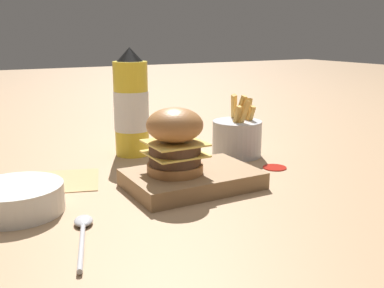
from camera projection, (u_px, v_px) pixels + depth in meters
name	position (u px, v px, depth m)	size (l,w,h in m)	color
ground_plane	(217.00, 188.00, 0.81)	(6.00, 6.00, 0.00)	#9E7A56
serving_board	(192.00, 179.00, 0.81)	(0.23, 0.16, 0.03)	olive
burger	(175.00, 140.00, 0.78)	(0.10, 0.10, 0.12)	#9E6638
ketchup_bottle	(131.00, 107.00, 1.00)	(0.08, 0.08, 0.24)	yellow
fries_basket	(237.00, 137.00, 1.01)	(0.11, 0.11, 0.14)	#B7B7BC
side_bowl	(17.00, 198.00, 0.69)	(0.14, 0.14, 0.04)	silver
spoon	(83.00, 229.00, 0.62)	(0.07, 0.16, 0.01)	#B2B2B7
ketchup_puddle	(275.00, 167.00, 0.93)	(0.05, 0.05, 0.00)	#B21E14
parchment_square	(61.00, 181.00, 0.84)	(0.17, 0.17, 0.00)	tan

